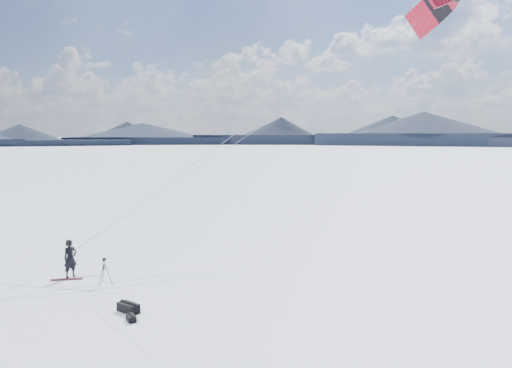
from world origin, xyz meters
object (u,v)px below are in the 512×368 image
Objects in this scene: tripod at (104,267)px; snowkiter at (71,277)px; snowboard at (67,279)px; gear_bag_a at (128,307)px; gear_bag_b at (131,318)px.

snowkiter is at bearing 146.30° from tripod.
snowboard is 6.18m from gear_bag_a.
snowkiter is 1.47× the size of tripod.
snowkiter is 7.43m from gear_bag_b.
snowkiter is 6.47m from gear_bag_a.
snowboard is at bearing 156.33° from tripod.
tripod is at bearing -31.10° from snowboard.
gear_bag_b is (6.72, -2.37, 0.10)m from snowboard.
snowboard is at bearing 171.29° from gear_bag_a.
snowkiter is at bearing 72.77° from snowboard.
gear_bag_b is (4.45, -2.75, -0.72)m from tripod.
snowboard is 7.12m from gear_bag_b.
gear_bag_a is at bearing -98.22° from snowkiter.
snowboard is (0.17, -0.40, 0.02)m from snowkiter.
gear_bag_a is (3.66, -2.10, -0.65)m from tripod.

